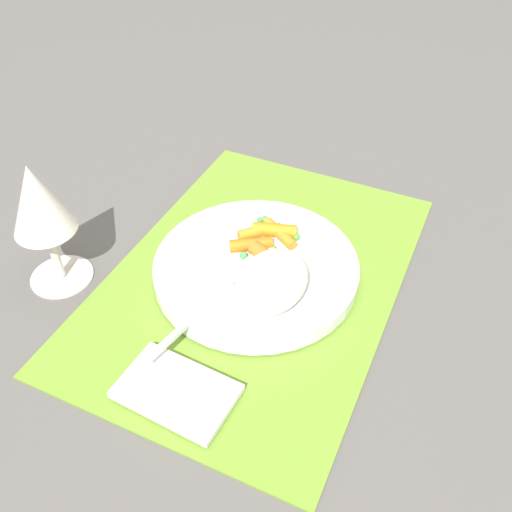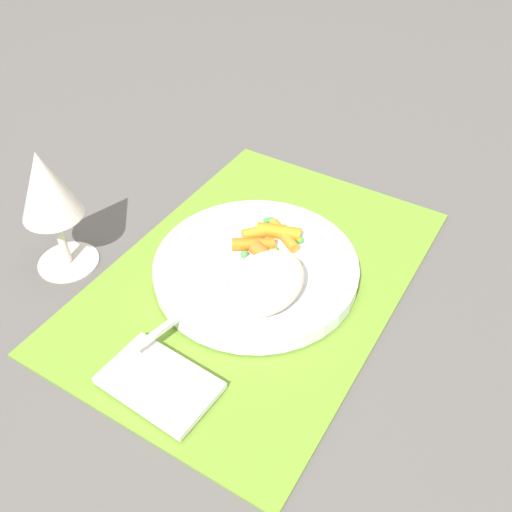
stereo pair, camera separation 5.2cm
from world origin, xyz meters
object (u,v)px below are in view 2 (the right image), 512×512
carrot_portion (268,241)px  rice_mound (267,282)px  plate (256,268)px  wine_glass (46,190)px  fork (224,284)px  napkin (161,384)px

carrot_portion → rice_mound: bearing=-150.9°
plate → rice_mound: (-0.04, -0.04, 0.03)m
rice_mound → wine_glass: bearing=103.3°
carrot_portion → fork: bearing=174.7°
rice_mound → fork: (-0.01, 0.05, -0.02)m
plate → napkin: bearing=-179.4°
plate → carrot_portion: (0.03, 0.00, 0.02)m
rice_mound → wine_glass: (-0.06, 0.25, 0.06)m
plate → rice_mound: 0.06m
plate → carrot_portion: 0.04m
fork → wine_glass: wine_glass is taller
carrot_portion → wine_glass: wine_glass is taller
plate → rice_mound: rice_mound is taller
carrot_portion → fork: (-0.08, 0.01, -0.00)m
rice_mound → napkin: bearing=166.5°
plate → napkin: 0.18m
carrot_portion → napkin: 0.22m
rice_mound → carrot_portion: bearing=29.1°
plate → carrot_portion: carrot_portion is taller
rice_mound → carrot_portion: size_ratio=1.23×
plate → rice_mound: bearing=-135.9°
wine_glass → carrot_portion: bearing=-58.2°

